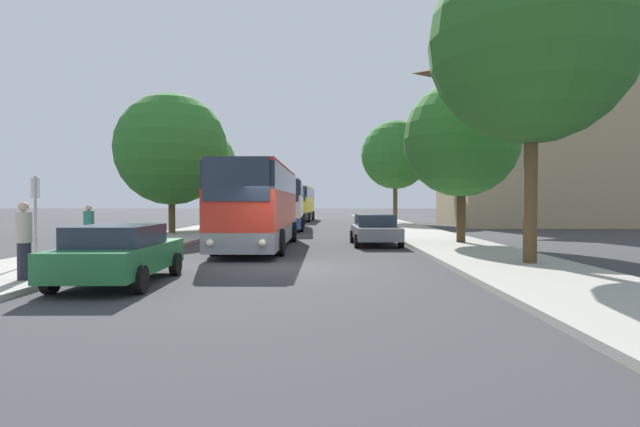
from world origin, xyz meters
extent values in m
plane|color=#38383A|center=(0.00, 0.00, 0.00)|extent=(300.00, 300.00, 0.00)
cube|color=#A39E93|center=(-7.00, 0.00, 0.07)|extent=(4.00, 120.00, 0.15)
cube|color=#A39E93|center=(7.00, 0.00, 0.07)|extent=(4.00, 120.00, 0.15)
cube|color=tan|center=(20.00, 27.79, 6.49)|extent=(16.16, 11.02, 12.98)
pyramid|color=brown|center=(20.00, 27.79, 14.63)|extent=(16.16, 11.02, 3.31)
cube|color=gray|center=(-1.52, 6.44, 0.62)|extent=(2.47, 10.83, 0.70)
cube|color=red|center=(-1.52, 6.44, 1.69)|extent=(2.47, 10.83, 1.43)
cube|color=#232D3D|center=(-1.52, 6.44, 2.88)|extent=(2.49, 10.62, 0.95)
cube|color=red|center=(-1.52, 6.44, 3.42)|extent=(2.42, 10.62, 0.12)
cube|color=#232D3D|center=(-1.54, 0.99, 2.73)|extent=(2.18, 0.07, 1.45)
sphere|color=#F4EAC1|center=(-2.39, 0.98, 0.66)|extent=(0.24, 0.24, 0.24)
sphere|color=#F4EAC1|center=(-0.69, 0.97, 0.66)|extent=(0.24, 0.24, 0.24)
cylinder|color=black|center=(-2.75, 3.19, 0.50)|extent=(0.30, 1.00, 1.00)
cylinder|color=black|center=(-0.32, 3.18, 0.50)|extent=(0.30, 1.00, 1.00)
cylinder|color=black|center=(-2.72, 9.69, 0.50)|extent=(0.30, 1.00, 1.00)
cylinder|color=black|center=(-0.29, 9.68, 0.50)|extent=(0.30, 1.00, 1.00)
cube|color=#2D519E|center=(-1.68, 21.78, 0.62)|extent=(2.80, 11.57, 0.70)
cube|color=silver|center=(-1.68, 21.78, 1.70)|extent=(2.80, 11.57, 1.44)
cube|color=#232D3D|center=(-1.68, 21.78, 2.89)|extent=(2.82, 11.34, 0.95)
cube|color=silver|center=(-1.68, 21.78, 3.43)|extent=(2.75, 11.34, 0.12)
cube|color=#232D3D|center=(-1.48, 16.01, 2.74)|extent=(2.18, 0.13, 1.45)
sphere|color=#F4EAC1|center=(-2.33, 15.96, 0.66)|extent=(0.24, 0.24, 0.24)
sphere|color=#F4EAC1|center=(-0.64, 16.01, 0.66)|extent=(0.24, 0.24, 0.24)
cylinder|color=black|center=(-2.77, 18.29, 0.50)|extent=(0.33, 1.01, 1.00)
cylinder|color=black|center=(-0.35, 18.37, 0.50)|extent=(0.33, 1.01, 1.00)
cylinder|color=black|center=(-3.00, 25.18, 0.50)|extent=(0.33, 1.01, 1.00)
cylinder|color=black|center=(-0.58, 25.27, 0.50)|extent=(0.33, 1.01, 1.00)
cube|color=#2D2D2D|center=(-1.61, 38.06, 0.62)|extent=(2.91, 11.43, 0.70)
cube|color=yellow|center=(-1.61, 38.06, 1.74)|extent=(2.91, 11.43, 1.53)
cube|color=#232D3D|center=(-1.61, 38.06, 2.98)|extent=(2.92, 11.20, 0.95)
cube|color=yellow|center=(-1.61, 38.06, 3.51)|extent=(2.85, 11.20, 0.12)
cube|color=#232D3D|center=(-1.82, 32.36, 2.83)|extent=(2.25, 0.14, 1.45)
sphere|color=#F4EAC1|center=(-2.69, 32.37, 0.66)|extent=(0.24, 0.24, 0.24)
sphere|color=#F4EAC1|center=(-0.94, 32.31, 0.66)|extent=(0.24, 0.24, 0.24)
cylinder|color=black|center=(-2.98, 34.70, 0.50)|extent=(0.34, 1.01, 1.00)
cylinder|color=black|center=(-0.48, 34.61, 0.50)|extent=(0.34, 1.01, 1.00)
cylinder|color=black|center=(-2.74, 41.51, 0.50)|extent=(0.34, 1.01, 1.00)
cylinder|color=black|center=(-0.24, 41.42, 0.50)|extent=(0.34, 1.01, 1.00)
cube|color=#236B38|center=(-3.61, -3.11, 0.63)|extent=(2.05, 4.42, 0.64)
cube|color=#232D3D|center=(-3.61, -3.29, 1.19)|extent=(1.76, 2.32, 0.48)
cylinder|color=black|center=(-4.61, -1.78, 0.31)|extent=(0.22, 0.63, 0.62)
cylinder|color=black|center=(-2.68, -1.73, 0.31)|extent=(0.22, 0.63, 0.62)
cylinder|color=black|center=(-4.54, -4.49, 0.31)|extent=(0.22, 0.63, 0.62)
cylinder|color=black|center=(-2.61, -4.44, 0.31)|extent=(0.22, 0.63, 0.62)
cube|color=slate|center=(3.62, 7.95, 0.59)|extent=(2.02, 4.59, 0.56)
cube|color=#232D3D|center=(3.61, 8.13, 1.14)|extent=(1.74, 2.40, 0.54)
cylinder|color=black|center=(4.61, 6.55, 0.31)|extent=(0.21, 0.62, 0.62)
cylinder|color=black|center=(2.68, 6.52, 0.31)|extent=(0.21, 0.62, 0.62)
cylinder|color=black|center=(4.55, 9.38, 0.31)|extent=(0.21, 0.62, 0.62)
cylinder|color=black|center=(2.62, 9.34, 0.31)|extent=(0.21, 0.62, 0.62)
cylinder|color=gray|center=(-7.34, -0.27, 1.45)|extent=(0.08, 0.08, 2.60)
cube|color=silver|center=(-7.34, -0.27, 2.40)|extent=(0.03, 0.45, 0.60)
cylinder|color=#23232D|center=(-7.26, 2.89, 0.56)|extent=(0.30, 0.30, 0.83)
cylinder|color=#236656|center=(-7.26, 2.89, 1.32)|extent=(0.36, 0.36, 0.69)
sphere|color=tan|center=(-7.26, 2.89, 1.77)|extent=(0.22, 0.22, 0.22)
cylinder|color=#23232D|center=(-5.72, -3.48, 0.59)|extent=(0.30, 0.30, 0.87)
cylinder|color=#B2A899|center=(-5.72, -3.48, 1.39)|extent=(0.36, 0.36, 0.73)
sphere|color=tan|center=(-5.72, -3.48, 1.87)|extent=(0.24, 0.24, 0.24)
cylinder|color=brown|center=(-7.37, 19.76, 1.59)|extent=(0.40, 0.40, 2.89)
sphere|color=#428938|center=(-7.37, 19.76, 4.78)|extent=(4.65, 4.65, 4.65)
cylinder|color=#513D23|center=(-7.94, 14.72, 1.40)|extent=(0.40, 0.40, 2.51)
sphere|color=#2D7028|center=(-7.94, 14.72, 5.16)|extent=(6.67, 6.67, 6.67)
cylinder|color=#513D23|center=(7.52, 0.02, 2.32)|extent=(0.40, 0.40, 4.34)
sphere|color=#286023|center=(7.52, 0.02, 6.78)|extent=(6.11, 6.11, 6.11)
cylinder|color=#513D23|center=(7.70, 31.29, 2.08)|extent=(0.40, 0.40, 3.86)
sphere|color=#2D7028|center=(7.70, 31.29, 6.38)|extent=(6.31, 6.31, 6.31)
cylinder|color=#47331E|center=(7.53, 7.80, 1.52)|extent=(0.40, 0.40, 2.74)
sphere|color=#2D7028|center=(7.53, 7.80, 4.86)|extent=(5.26, 5.26, 5.26)
camera|label=1|loc=(1.42, -15.07, 1.97)|focal=28.00mm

